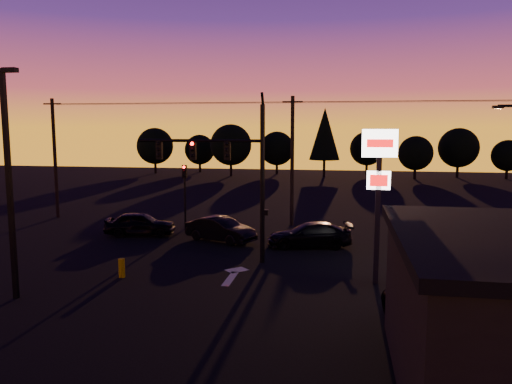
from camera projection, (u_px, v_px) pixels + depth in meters
ground at (214, 285)px, 21.91m from camera, size 120.00×120.00×0.00m
lane_arrow at (234, 274)px, 23.45m from camera, size 1.20×3.10×0.01m
traffic_signal_mast at (231, 166)px, 25.18m from camera, size 6.79×0.52×8.58m
secondary_signal at (185, 187)px, 33.60m from camera, size 0.30×0.31×4.35m
parking_lot_light at (8, 169)px, 19.55m from camera, size 1.25×0.30×9.14m
pylon_sign at (379, 173)px, 21.55m from camera, size 1.50×0.28×6.80m
utility_pole_0 at (55, 158)px, 37.69m from camera, size 1.40×0.26×9.00m
utility_pole_1 at (292, 160)px, 34.65m from camera, size 1.40×0.26×9.00m
power_wires at (293, 102)px, 34.13m from camera, size 36.00×1.22×0.07m
bollard at (122, 268)px, 22.98m from camera, size 0.29×0.29×0.87m
tree_0 at (155, 146)px, 73.94m from camera, size 5.36×5.36×6.74m
tree_1 at (200, 150)px, 75.94m from camera, size 4.54×4.54×5.71m
tree_2 at (231, 145)px, 69.92m from camera, size 5.77×5.78×7.26m
tree_3 at (277, 148)px, 72.90m from camera, size 4.95×4.95×6.22m
tree_4 at (325, 134)px, 68.51m from camera, size 4.18×4.18×9.50m
tree_5 at (367, 149)px, 72.66m from camera, size 4.95×4.95×6.22m
tree_6 at (416, 153)px, 65.83m from camera, size 4.54×4.54×5.71m
tree_7 at (459, 148)px, 67.67m from camera, size 5.36×5.36×6.74m
tree_8 at (508, 156)px, 65.80m from camera, size 4.12×4.12×5.19m
car_left at (140, 224)px, 31.85m from camera, size 4.64×2.46×1.50m
car_mid at (221, 229)px, 30.22m from camera, size 4.70×3.27×1.47m
car_right at (309, 235)px, 28.79m from camera, size 5.13×2.82×1.41m
suv_parked at (444, 315)px, 16.62m from camera, size 4.11×5.42×1.37m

